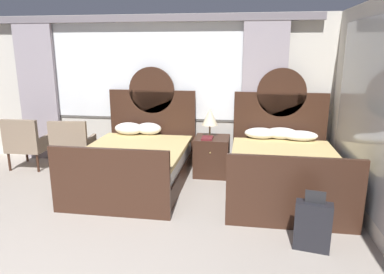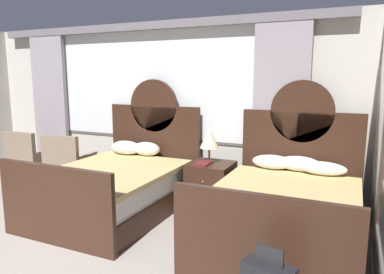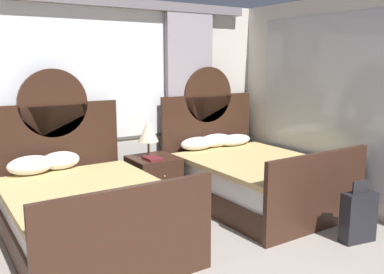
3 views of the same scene
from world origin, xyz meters
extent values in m
cube|color=beige|center=(0.00, 4.40, 1.35)|extent=(6.59, 0.07, 2.70)
cube|color=#5B5954|center=(0.00, 4.35, 1.74)|extent=(3.85, 0.02, 1.83)
cube|color=white|center=(0.00, 4.35, 1.74)|extent=(3.77, 0.02, 1.75)
cube|color=#998E99|center=(2.11, 4.26, 1.30)|extent=(0.76, 0.08, 2.60)
cube|color=#B2B7BC|center=(3.29, 2.18, 1.35)|extent=(0.01, 3.47, 2.27)
cube|color=#382116|center=(0.14, 3.14, 0.15)|extent=(1.50, 2.08, 0.30)
cube|color=white|center=(0.14, 3.14, 0.43)|extent=(1.44, 1.98, 0.27)
cube|color=tan|center=(0.14, 3.06, 0.60)|extent=(1.54, 1.88, 0.06)
cube|color=#382116|center=(0.14, 4.21, 0.70)|extent=(1.58, 0.06, 1.39)
cylinder|color=#382116|center=(0.14, 4.21, 1.39)|extent=(0.82, 0.06, 0.82)
cube|color=#382116|center=(0.14, 2.07, 0.45)|extent=(1.58, 0.06, 0.91)
ellipsoid|color=white|center=(-0.22, 3.93, 0.73)|extent=(0.51, 0.30, 0.21)
ellipsoid|color=white|center=(0.12, 3.99, 0.73)|extent=(0.45, 0.28, 0.21)
cube|color=#382116|center=(2.40, 3.14, 0.15)|extent=(1.50, 2.08, 0.30)
cube|color=white|center=(2.40, 3.14, 0.43)|extent=(1.44, 1.98, 0.27)
cube|color=tan|center=(2.40, 3.06, 0.60)|extent=(1.54, 1.88, 0.06)
cube|color=#382116|center=(2.40, 4.21, 0.70)|extent=(1.58, 0.06, 1.39)
cylinder|color=#382116|center=(2.40, 4.21, 1.39)|extent=(0.82, 0.06, 0.82)
cube|color=#382116|center=(2.40, 2.07, 0.45)|extent=(1.58, 0.06, 0.91)
ellipsoid|color=white|center=(2.08, 4.00, 0.72)|extent=(0.54, 0.30, 0.18)
ellipsoid|color=white|center=(2.42, 4.02, 0.72)|extent=(0.56, 0.27, 0.19)
ellipsoid|color=white|center=(2.72, 3.96, 0.71)|extent=(0.57, 0.27, 0.17)
cube|color=#382116|center=(1.27, 3.83, 0.33)|extent=(0.58, 0.58, 0.66)
sphere|color=tan|center=(1.27, 3.52, 0.47)|extent=(0.02, 0.02, 0.02)
cylinder|color=brown|center=(1.23, 3.86, 0.67)|extent=(0.14, 0.14, 0.02)
cylinder|color=brown|center=(1.23, 3.86, 0.77)|extent=(0.03, 0.03, 0.19)
cone|color=beige|center=(1.23, 3.86, 1.00)|extent=(0.27, 0.27, 0.28)
cube|color=maroon|center=(1.20, 3.71, 0.67)|extent=(0.18, 0.26, 0.03)
cube|color=black|center=(2.57, 1.66, 0.27)|extent=(0.40, 0.23, 0.54)
cube|color=#232326|center=(2.57, 1.66, 0.60)|extent=(0.21, 0.06, 0.13)
cylinder|color=black|center=(2.42, 1.69, 0.03)|extent=(0.05, 0.03, 0.05)
cylinder|color=black|center=(2.71, 1.63, 0.03)|extent=(0.05, 0.03, 0.05)
camera|label=1|loc=(1.81, -1.87, 2.10)|focal=32.67mm
camera|label=2|loc=(3.04, -0.69, 1.85)|focal=33.51mm
camera|label=3|loc=(-1.16, -0.86, 1.90)|focal=38.75mm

